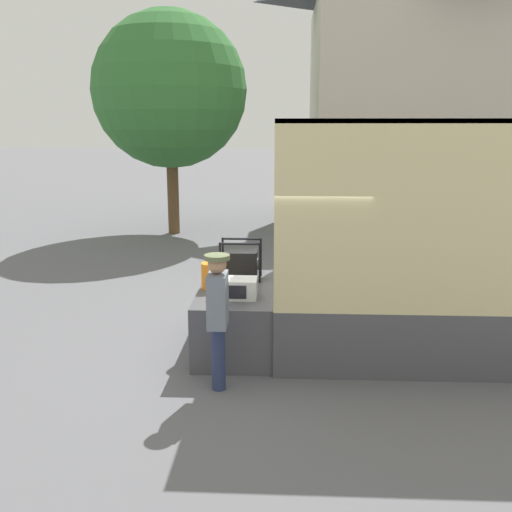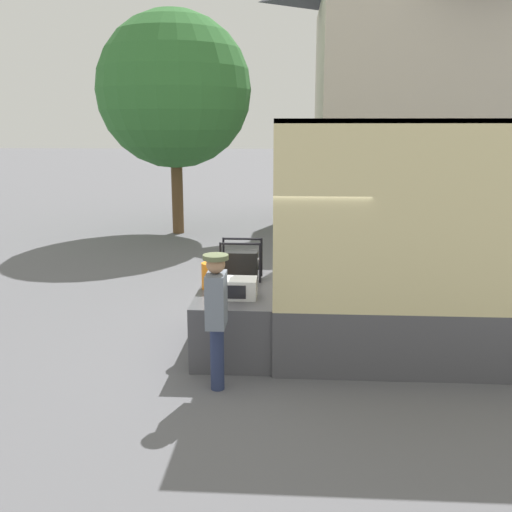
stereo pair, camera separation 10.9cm
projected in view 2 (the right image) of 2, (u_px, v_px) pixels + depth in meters
The scene contains 9 objects.
ground_plane at pixel (275, 346), 8.95m from camera, with size 160.00×160.00×0.00m, color slate.
box_truck at pixel (501, 288), 8.53m from camera, with size 5.86×2.39×3.46m.
tailgate_deck at pixel (238, 317), 8.88m from camera, with size 1.16×2.27×0.94m, color #4C4C51.
microwave at pixel (239, 288), 8.23m from camera, with size 0.50×0.41×0.28m.
portable_generator at pixel (242, 264), 9.22m from camera, with size 0.66×0.44×0.64m.
orange_bucket at pixel (211, 276), 8.69m from camera, with size 0.30×0.30×0.40m.
worker_person at pixel (216, 307), 7.24m from camera, with size 0.32×0.44×1.81m.
house_backdrop at pixel (449, 73), 19.24m from camera, with size 9.15×6.57×10.03m.
street_tree at pixel (174, 91), 17.44m from camera, with size 4.73×4.73×6.80m.
Camera 2 is at (0.22, -8.41, 3.37)m, focal length 40.00 mm.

